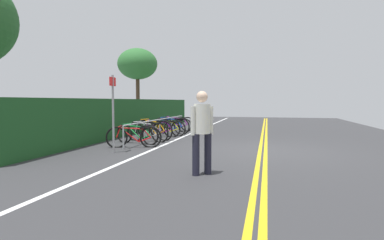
{
  "coord_description": "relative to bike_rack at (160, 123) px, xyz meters",
  "views": [
    {
      "loc": [
        -9.05,
        -0.11,
        1.43
      ],
      "look_at": [
        1.5,
        2.49,
        0.76
      ],
      "focal_mm": 28.7,
      "sensor_mm": 36.0,
      "label": 1
    }
  ],
  "objects": [
    {
      "name": "hedge_backdrop",
      "position": [
        1.5,
        2.02,
        0.2
      ],
      "size": [
        15.35,
        1.09,
        1.52
      ],
      "primitive_type": "cube",
      "color": "#1C4C21",
      "rests_on": "ground_plane"
    },
    {
      "name": "centre_line_yellow_inner",
      "position": [
        -2.4,
        -4.1,
        -0.56
      ],
      "size": [
        33.74,
        0.1,
        0.0
      ],
      "primitive_type": "cube",
      "color": "gold",
      "rests_on": "ground_plane"
    },
    {
      "name": "bike_rack",
      "position": [
        0.0,
        0.0,
        0.0
      ],
      "size": [
        6.4,
        0.05,
        0.73
      ],
      "color": "#9EA0A5",
      "rests_on": "ground_plane"
    },
    {
      "name": "sign_post_near",
      "position": [
        -3.76,
        0.0,
        0.74
      ],
      "size": [
        0.36,
        0.06,
        2.15
      ],
      "color": "gray",
      "rests_on": "ground_plane"
    },
    {
      "name": "ground_plane",
      "position": [
        -2.4,
        -4.02,
        -0.58
      ],
      "size": [
        37.49,
        11.57,
        0.05
      ],
      "primitive_type": "cube",
      "color": "#353538"
    },
    {
      "name": "bike_lane_stripe_white",
      "position": [
        -2.4,
        -0.86,
        -0.56
      ],
      "size": [
        33.74,
        0.12,
        0.0
      ],
      "primitive_type": "cube",
      "color": "white",
      "rests_on": "ground_plane"
    },
    {
      "name": "bicycle_5",
      "position": [
        0.63,
        -0.09,
        -0.24
      ],
      "size": [
        0.46,
        1.69,
        0.68
      ],
      "color": "black",
      "rests_on": "ground_plane"
    },
    {
      "name": "bicycle_6",
      "position": [
        1.29,
        -0.07,
        -0.2
      ],
      "size": [
        0.46,
        1.73,
        0.76
      ],
      "color": "black",
      "rests_on": "ground_plane"
    },
    {
      "name": "tree_mid",
      "position": [
        6.71,
        3.88,
        3.19
      ],
      "size": [
        2.5,
        2.5,
        4.76
      ],
      "color": "#473323",
      "rests_on": "ground_plane"
    },
    {
      "name": "bicycle_1",
      "position": [
        -1.93,
        0.11,
        -0.24
      ],
      "size": [
        0.59,
        1.72,
        0.69
      ],
      "color": "black",
      "rests_on": "ground_plane"
    },
    {
      "name": "bicycle_7",
      "position": [
        2.06,
        0.05,
        -0.24
      ],
      "size": [
        0.47,
        1.64,
        0.68
      ],
      "color": "black",
      "rests_on": "ground_plane"
    },
    {
      "name": "bicycle_0",
      "position": [
        -2.75,
        -0.14,
        -0.23
      ],
      "size": [
        0.62,
        1.67,
        0.7
      ],
      "color": "black",
      "rests_on": "ground_plane"
    },
    {
      "name": "bicycle_3",
      "position": [
        -0.73,
        -0.01,
        -0.19
      ],
      "size": [
        0.69,
        1.73,
        0.78
      ],
      "color": "black",
      "rests_on": "ground_plane"
    },
    {
      "name": "pedestrian",
      "position": [
        -5.68,
        -2.91,
        0.37
      ],
      "size": [
        0.36,
        0.39,
        1.63
      ],
      "color": "#1E1E2D",
      "rests_on": "ground_plane"
    },
    {
      "name": "centre_line_yellow_outer",
      "position": [
        -2.4,
        -3.94,
        -0.56
      ],
      "size": [
        33.74,
        0.1,
        0.0
      ],
      "primitive_type": "cube",
      "color": "gold",
      "rests_on": "ground_plane"
    },
    {
      "name": "bicycle_2",
      "position": [
        -1.32,
        -0.01,
        -0.21
      ],
      "size": [
        0.53,
        1.73,
        0.74
      ],
      "color": "black",
      "rests_on": "ground_plane"
    },
    {
      "name": "bicycle_8",
      "position": [
        2.69,
        0.11,
        -0.22
      ],
      "size": [
        0.46,
        1.79,
        0.72
      ],
      "color": "black",
      "rests_on": "ground_plane"
    },
    {
      "name": "bicycle_4",
      "position": [
        0.06,
        0.06,
        -0.23
      ],
      "size": [
        0.46,
        1.74,
        0.71
      ],
      "color": "black",
      "rests_on": "ground_plane"
    }
  ]
}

